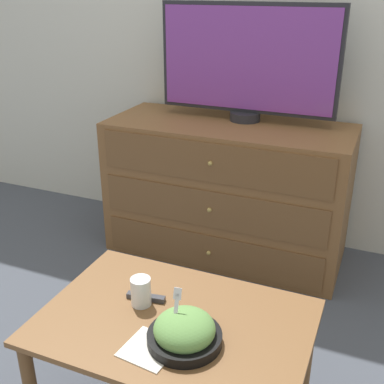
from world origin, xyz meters
The scene contains 9 objects.
ground_plane centered at (0.00, 0.00, 0.00)m, with size 12.00×12.00×0.00m, color #474C56.
wall_back centered at (0.00, 0.03, 1.30)m, with size 12.00×0.05×2.60m.
dresser centered at (-0.10, -0.30, 0.38)m, with size 1.31×0.56×0.77m.
tv centered at (-0.04, -0.20, 1.08)m, with size 0.96×0.17×0.61m.
coffee_table centered at (0.15, -1.55, 0.40)m, with size 0.86×0.59×0.47m.
takeout_bowl centered at (0.22, -1.63, 0.51)m, with size 0.23×0.23×0.17m.
drink_cup centered at (0.01, -1.52, 0.51)m, with size 0.07×0.07×0.10m.
napkin centered at (0.14, -1.70, 0.47)m, with size 0.16×0.16×0.00m.
remote_control centered at (0.01, -1.49, 0.48)m, with size 0.14×0.04×0.02m.
Camera 1 is at (0.68, -2.67, 1.46)m, focal length 45.00 mm.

